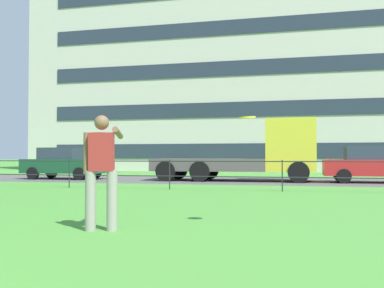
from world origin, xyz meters
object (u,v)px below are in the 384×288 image
(car_dark_green_left, at_px, (64,163))
(frisbee, at_px, (247,118))
(apartment_building_background, at_px, (241,82))
(person_thrower, at_px, (102,168))
(car_red_right, at_px, (372,164))
(flatbed_truck_far_left, at_px, (258,154))

(car_dark_green_left, bearing_deg, frisbee, -50.97)
(apartment_building_background, bearing_deg, person_thrower, -86.49)
(car_red_right, distance_m, apartment_building_background, 22.04)
(car_dark_green_left, height_order, apartment_building_background, apartment_building_background)
(car_dark_green_left, height_order, car_red_right, same)
(frisbee, relative_size, car_dark_green_left, 0.09)
(person_thrower, distance_m, car_dark_green_left, 16.03)
(frisbee, bearing_deg, person_thrower, -159.26)
(frisbee, xyz_separation_m, car_dark_green_left, (-10.45, 12.89, -0.94))
(person_thrower, height_order, apartment_building_background, apartment_building_background)
(flatbed_truck_far_left, relative_size, car_red_right, 1.82)
(person_thrower, height_order, car_red_right, person_thrower)
(apartment_building_background, bearing_deg, flatbed_truck_far_left, -80.76)
(frisbee, relative_size, apartment_building_background, 0.01)
(frisbee, distance_m, car_dark_green_left, 16.62)
(car_dark_green_left, distance_m, car_red_right, 14.24)
(person_thrower, xyz_separation_m, car_red_right, (5.88, 13.86, -0.16))
(person_thrower, bearing_deg, flatbed_truck_far_left, 85.57)
(apartment_building_background, bearing_deg, frisbee, -82.73)
(frisbee, height_order, car_dark_green_left, frisbee)
(person_thrower, distance_m, car_red_right, 15.06)
(person_thrower, height_order, car_dark_green_left, person_thrower)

